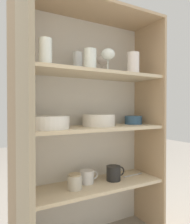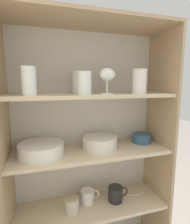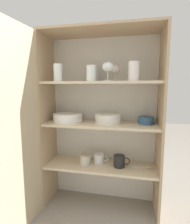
{
  "view_description": "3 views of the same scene",
  "coord_description": "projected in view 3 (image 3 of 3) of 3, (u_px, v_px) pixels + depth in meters",
  "views": [
    {
      "loc": [
        -0.66,
        -1.05,
        0.85
      ],
      "look_at": [
        0.03,
        0.16,
        0.83
      ],
      "focal_mm": 35.0,
      "sensor_mm": 36.0,
      "label": 1
    },
    {
      "loc": [
        -0.26,
        -0.82,
        1.12
      ],
      "look_at": [
        0.02,
        0.15,
        0.96
      ],
      "focal_mm": 28.0,
      "sensor_mm": 36.0,
      "label": 2
    },
    {
      "loc": [
        0.24,
        -1.25,
        1.02
      ],
      "look_at": [
        -0.05,
        0.14,
        0.83
      ],
      "focal_mm": 28.0,
      "sensor_mm": 36.0,
      "label": 3
    }
  ],
  "objects": [
    {
      "name": "shelf_board_upper",
      "position": [
        101.0,
        83.0,
        1.4
      ],
      "size": [
        0.92,
        0.29,
        0.02
      ],
      "primitive_type": "cube",
      "color": "beige"
    },
    {
      "name": "cupboard_side_left",
      "position": [
        48.0,
        122.0,
        1.54
      ],
      "size": [
        0.02,
        0.32,
        1.45
      ],
      "primitive_type": "cube",
      "color": "tan",
      "rests_on": "ground_plane"
    },
    {
      "name": "tumbler_glass_2",
      "position": [
        94.0,
        74.0,
        1.47
      ],
      "size": [
        0.06,
        0.06,
        0.13
      ],
      "color": "white",
      "rests_on": "shelf_board_upper"
    },
    {
      "name": "tumbler_glass_3",
      "position": [
        58.0,
        73.0,
        1.36
      ],
      "size": [
        0.07,
        0.07,
        0.13
      ],
      "color": "white",
      "rests_on": "shelf_board_upper"
    },
    {
      "name": "serving_spoon",
      "position": [
        143.0,
        167.0,
        1.43
      ],
      "size": [
        0.17,
        0.02,
        0.01
      ],
      "color": "silver",
      "rests_on": "shelf_board_lower"
    },
    {
      "name": "serving_bowl_small",
      "position": [
        146.0,
        120.0,
        1.41
      ],
      "size": [
        0.12,
        0.12,
        0.06
      ],
      "color": "#33567A",
      "rests_on": "shelf_board_middle"
    },
    {
      "name": "shelf_board_lower",
      "position": [
        100.0,
        166.0,
        1.49
      ],
      "size": [
        0.92,
        0.29,
        0.02
      ],
      "primitive_type": "cube",
      "color": "beige"
    },
    {
      "name": "cupboard_back_panel",
      "position": [
        103.0,
        121.0,
        1.59
      ],
      "size": [
        0.95,
        0.02,
        1.45
      ],
      "primitive_type": "cube",
      "color": "silver",
      "rests_on": "ground_plane"
    },
    {
      "name": "cupboard_door",
      "position": [
        16.0,
        133.0,
        1.16
      ],
      "size": [
        0.06,
        0.48,
        1.45
      ],
      "color": "tan",
      "rests_on": "ground_plane"
    },
    {
      "name": "mixing_bowl_large",
      "position": [
        108.0,
        118.0,
        1.44
      ],
      "size": [
        0.21,
        0.21,
        0.08
      ],
      "color": "silver",
      "rests_on": "shelf_board_middle"
    },
    {
      "name": "storage_jar",
      "position": [
        85.0,
        159.0,
        1.49
      ],
      "size": [
        0.09,
        0.09,
        0.09
      ],
      "color": "beige",
      "rests_on": "shelf_board_lower"
    },
    {
      "name": "cupboard_side_right",
      "position": [
        160.0,
        127.0,
        1.35
      ],
      "size": [
        0.02,
        0.32,
        1.45
      ],
      "primitive_type": "cube",
      "color": "tan",
      "rests_on": "ground_plane"
    },
    {
      "name": "tumbler_glass_0",
      "position": [
        134.0,
        71.0,
        1.25
      ],
      "size": [
        0.08,
        0.08,
        0.14
      ],
      "color": "silver",
      "rests_on": "shelf_board_upper"
    },
    {
      "name": "coffee_mug_extra_1",
      "position": [
        99.0,
        158.0,
        1.53
      ],
      "size": [
        0.12,
        0.09,
        0.08
      ],
      "color": "white",
      "rests_on": "shelf_board_lower"
    },
    {
      "name": "plate_stack_white",
      "position": [
        68.0,
        118.0,
        1.5
      ],
      "size": [
        0.25,
        0.25,
        0.07
      ],
      "color": "white",
      "rests_on": "shelf_board_middle"
    },
    {
      "name": "tumbler_glass_1",
      "position": [
        91.0,
        73.0,
        1.32
      ],
      "size": [
        0.07,
        0.07,
        0.12
      ],
      "color": "white",
      "rests_on": "shelf_board_upper"
    },
    {
      "name": "shelf_board_middle",
      "position": [
        101.0,
        124.0,
        1.44
      ],
      "size": [
        0.92,
        0.29,
        0.02
      ],
      "primitive_type": "cube",
      "color": "beige"
    },
    {
      "name": "wine_glass_1",
      "position": [
        108.0,
        68.0,
        1.29
      ],
      "size": [
        0.09,
        0.09,
        0.14
      ],
      "color": "white",
      "rests_on": "shelf_board_upper"
    },
    {
      "name": "wine_glass_0",
      "position": [
        115.0,
        70.0,
        1.4
      ],
      "size": [
        0.08,
        0.08,
        0.13
      ],
      "color": "silver",
      "rests_on": "shelf_board_upper"
    },
    {
      "name": "ground_plane",
      "position": [
        97.0,
        216.0,
        1.4
      ],
      "size": [
        8.0,
        8.0,
        0.0
      ],
      "primitive_type": "plane",
      "color": "gray"
    },
    {
      "name": "coffee_mug_primary",
      "position": [
        119.0,
        161.0,
        1.45
      ],
      "size": [
        0.14,
        0.09,
        0.1
      ],
      "color": "black",
      "rests_on": "shelf_board_lower"
    },
    {
      "name": "cupboard_top_panel",
      "position": [
        101.0,
        31.0,
        1.34
      ],
      "size": [
        0.95,
        0.32,
        0.02
      ],
      "primitive_type": "cube",
      "color": "tan",
      "rests_on": "cupboard_side_left"
    }
  ]
}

